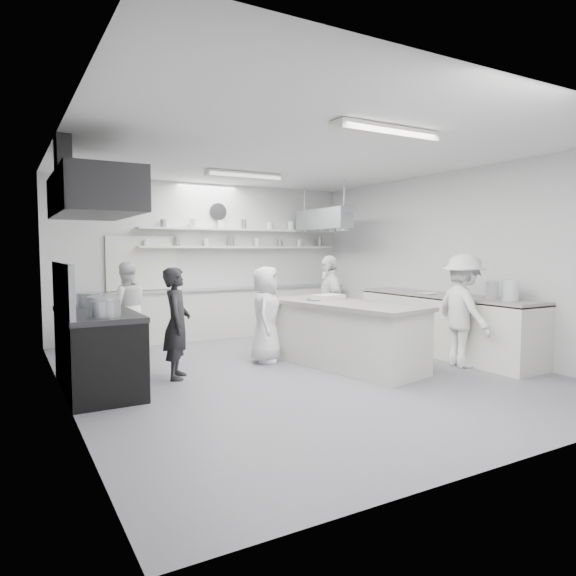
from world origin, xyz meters
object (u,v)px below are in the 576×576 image
back_counter (228,313)px  prep_island (344,336)px  cook_stove (177,323)px  cook_back (126,307)px  right_counter (445,326)px  stove (98,353)px

back_counter → prep_island: bearing=-82.4°
prep_island → cook_stove: size_ratio=1.64×
cook_stove → back_counter: bearing=-11.1°
prep_island → cook_back: cook_back is taller
right_counter → cook_stove: bearing=171.4°
stove → cook_back: 2.35m
stove → back_counter: back_counter is taller
back_counter → cook_stove: bearing=-124.5°
stove → prep_island: size_ratio=0.75×
back_counter → stove: bearing=-136.0°
stove → back_counter: size_ratio=0.36×
back_counter → cook_stove: 3.36m
cook_back → cook_stove: bearing=99.6°
stove → cook_stove: bearing=2.3°
prep_island → back_counter: bearing=86.3°
cook_back → prep_island: bearing=138.0°
stove → back_counter: bearing=44.0°
stove → prep_island: 3.37m
back_counter → cook_back: (-2.09, -0.61, 0.29)m
cook_stove → cook_back: bearing=28.7°
right_counter → cook_stove: cook_stove is taller
prep_island → cook_stove: 2.41m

